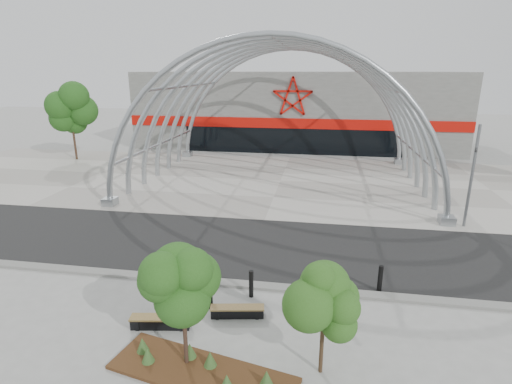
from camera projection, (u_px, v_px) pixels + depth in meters
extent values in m
plane|color=gray|center=(240.00, 282.00, 16.07)|extent=(140.00, 140.00, 0.00)
cube|color=black|center=(254.00, 246.00, 19.37)|extent=(140.00, 7.00, 0.02)
cube|color=gray|center=(280.00, 181.00, 30.69)|extent=(60.00, 17.00, 0.04)
cube|color=slate|center=(238.00, 284.00, 15.82)|extent=(60.00, 0.50, 0.12)
cube|color=slate|center=(297.00, 107.00, 46.50)|extent=(34.00, 15.00, 8.00)
cube|color=black|center=(292.00, 141.00, 40.26)|extent=(22.00, 0.25, 2.60)
cube|color=red|center=(292.00, 123.00, 39.74)|extent=(34.00, 0.30, 1.00)
torus|color=#9BA1A5|center=(267.00, 214.00, 23.62)|extent=(20.36, 0.36, 20.36)
torus|color=#9BA1A5|center=(272.00, 201.00, 25.98)|extent=(20.36, 0.36, 20.36)
torus|color=#9BA1A5|center=(277.00, 190.00, 28.34)|extent=(20.36, 0.36, 20.36)
torus|color=#9BA1A5|center=(280.00, 181.00, 30.69)|extent=(20.36, 0.36, 20.36)
torus|color=#9BA1A5|center=(284.00, 173.00, 33.05)|extent=(20.36, 0.36, 20.36)
torus|color=#9BA1A5|center=(286.00, 166.00, 35.41)|extent=(20.36, 0.36, 20.36)
torus|color=#9BA1A5|center=(289.00, 160.00, 37.77)|extent=(20.36, 0.36, 20.36)
cylinder|color=#9BA1A5|center=(416.00, 152.00, 28.42)|extent=(0.20, 15.00, 0.20)
cylinder|color=#9BA1A5|center=(384.00, 87.00, 27.51)|extent=(0.20, 15.00, 0.20)
cylinder|color=#9BA1A5|center=(283.00, 43.00, 27.76)|extent=(0.20, 15.00, 0.20)
cylinder|color=#9BA1A5|center=(188.00, 86.00, 29.73)|extent=(0.20, 15.00, 0.20)
cylinder|color=#9BA1A5|center=(159.00, 144.00, 31.45)|extent=(0.20, 15.00, 0.20)
cube|color=#9BA1A5|center=(110.00, 202.00, 25.11)|extent=(0.80, 0.80, 0.50)
cube|color=#9BA1A5|center=(187.00, 154.00, 39.26)|extent=(0.80, 0.80, 0.50)
cube|color=#9BA1A5|center=(447.00, 220.00, 21.98)|extent=(0.80, 0.80, 0.50)
cube|color=#9BA1A5|center=(399.00, 161.00, 36.13)|extent=(0.80, 0.80, 0.50)
cube|color=#3A220F|center=(202.00, 373.00, 11.18)|extent=(5.59, 2.75, 0.10)
cone|color=#3C612A|center=(148.00, 355.00, 11.50)|extent=(0.37, 0.37, 0.46)
cone|color=#3C612A|center=(210.00, 359.00, 11.34)|extent=(0.37, 0.37, 0.46)
cone|color=#3C612A|center=(227.00, 382.00, 10.50)|extent=(0.37, 0.37, 0.46)
cone|color=#3C612A|center=(190.00, 350.00, 11.68)|extent=(0.37, 0.37, 0.46)
cone|color=#3C612A|center=(267.00, 378.00, 10.63)|extent=(0.37, 0.37, 0.46)
cone|color=#3C612A|center=(143.00, 345.00, 11.92)|extent=(0.37, 0.37, 0.46)
cylinder|color=slate|center=(472.00, 177.00, 20.95)|extent=(0.16, 0.16, 5.57)
imported|color=black|center=(475.00, 155.00, 20.59)|extent=(0.33, 0.79, 0.16)
cylinder|color=black|center=(185.00, 337.00, 11.29)|extent=(0.12, 0.12, 1.92)
ellipsoid|color=#1C4613|center=(182.00, 282.00, 10.78)|extent=(1.64, 1.64, 2.09)
cylinder|color=black|center=(322.00, 346.00, 11.07)|extent=(0.11, 0.11, 1.72)
ellipsoid|color=#295017|center=(324.00, 296.00, 10.61)|extent=(1.42, 1.42, 1.88)
cube|color=black|center=(161.00, 323.00, 13.21)|extent=(1.97, 0.66, 0.33)
cube|color=black|center=(139.00, 322.00, 13.21)|extent=(0.18, 0.44, 0.39)
cube|color=black|center=(182.00, 323.00, 13.19)|extent=(0.18, 0.44, 0.39)
cube|color=olive|center=(160.00, 317.00, 13.14)|extent=(2.02, 0.74, 0.06)
cube|color=black|center=(237.00, 313.00, 13.80)|extent=(1.84, 0.65, 0.31)
cube|color=black|center=(218.00, 312.00, 13.78)|extent=(0.18, 0.41, 0.36)
cube|color=black|center=(257.00, 312.00, 13.80)|extent=(0.18, 0.41, 0.36)
cube|color=olive|center=(237.00, 307.00, 13.74)|extent=(1.90, 0.72, 0.05)
cylinder|color=black|center=(186.00, 264.00, 16.53)|extent=(0.16, 0.16, 1.00)
cylinder|color=black|center=(211.00, 297.00, 14.16)|extent=(0.15, 0.15, 0.93)
cylinder|color=black|center=(251.00, 284.00, 14.91)|extent=(0.17, 0.17, 1.07)
cylinder|color=black|center=(338.00, 306.00, 13.47)|extent=(0.18, 0.18, 1.13)
cylinder|color=black|center=(380.00, 279.00, 15.22)|extent=(0.18, 0.18, 1.10)
cylinder|color=#311E15|center=(75.00, 142.00, 37.58)|extent=(0.20, 0.20, 3.30)
ellipsoid|color=#134210|center=(70.00, 110.00, 36.70)|extent=(3.00, 3.00, 3.60)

